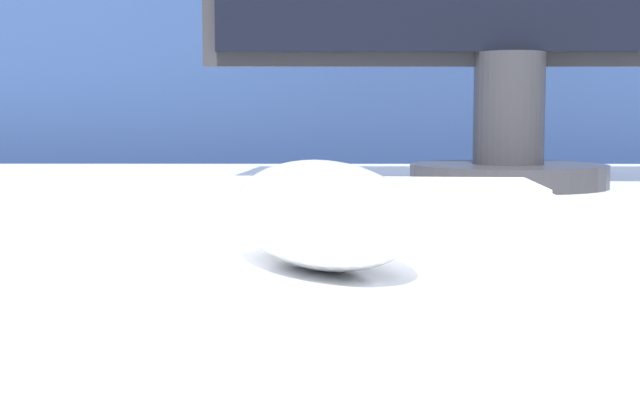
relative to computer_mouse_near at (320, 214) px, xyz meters
The scene contains 3 objects.
partition_panel 0.96m from the computer_mouse_near, 90.63° to the left, with size 5.00×0.03×1.17m.
computer_mouse_near is the anchor object (origin of this frame).
keyboard 0.18m from the computer_mouse_near, 118.35° to the left, with size 0.45×0.14×0.02m.
Camera 1 is at (0.01, -0.59, 0.81)m, focal length 50.00 mm.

